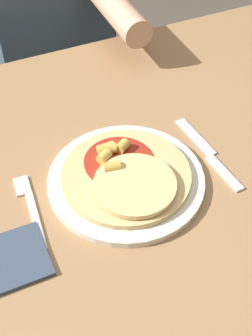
{
  "coord_description": "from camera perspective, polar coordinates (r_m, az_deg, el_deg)",
  "views": [
    {
      "loc": [
        -0.22,
        -0.56,
        1.41
      ],
      "look_at": [
        0.01,
        -0.03,
        0.79
      ],
      "focal_mm": 50.0,
      "sensor_mm": 36.0,
      "label": 1
    }
  ],
  "objects": [
    {
      "name": "dining_table",
      "position": [
        0.97,
        -1.47,
        -4.73
      ],
      "size": [
        1.3,
        0.89,
        0.75
      ],
      "color": "#9E754C",
      "rests_on": "ground_plane"
    },
    {
      "name": "plate",
      "position": [
        0.87,
        0.0,
        -1.49
      ],
      "size": [
        0.29,
        0.29,
        0.01
      ],
      "color": "silver",
      "rests_on": "dining_table"
    },
    {
      "name": "pizza",
      "position": [
        0.85,
        0.08,
        -0.9
      ],
      "size": [
        0.24,
        0.24,
        0.04
      ],
      "color": "#DBBC7A",
      "rests_on": "plate"
    },
    {
      "name": "fork",
      "position": [
        0.85,
        -11.62,
        -4.55
      ],
      "size": [
        0.03,
        0.18,
        0.0
      ],
      "color": "silver",
      "rests_on": "dining_table"
    },
    {
      "name": "knife",
      "position": [
        0.94,
        10.09,
        1.69
      ],
      "size": [
        0.03,
        0.22,
        0.0
      ],
      "color": "silver",
      "rests_on": "dining_table"
    },
    {
      "name": "person_diner",
      "position": [
        1.5,
        -9.01,
        16.4
      ],
      "size": [
        0.34,
        0.52,
        1.15
      ],
      "color": "#2D2D38",
      "rests_on": "ground_plane"
    }
  ]
}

